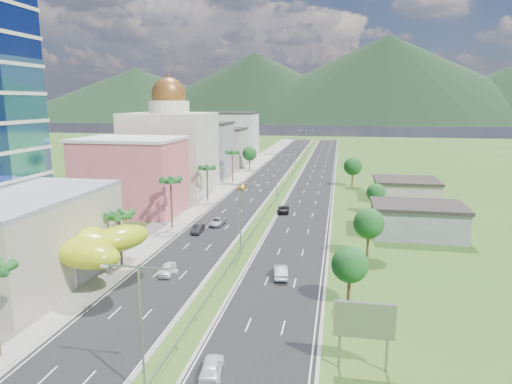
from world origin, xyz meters
The scene contains 37 objects.
ground centered at (0.00, 0.00, 0.00)m, with size 500.00×500.00×0.00m, color #2D5119.
road_left centered at (-7.50, 90.00, 0.02)m, with size 11.00×260.00×0.04m, color black.
road_right centered at (7.50, 90.00, 0.02)m, with size 11.00×260.00×0.04m, color black.
sidewalk_left centered at (-17.00, 90.00, 0.06)m, with size 7.00×260.00×0.12m, color gray.
median_guardrail centered at (0.00, 71.99, 0.62)m, with size 0.10×216.06×0.76m.
streetlight_median_a centered at (0.00, -25.00, 6.75)m, with size 6.04×0.25×11.00m.
streetlight_median_b centered at (0.00, 10.00, 6.75)m, with size 6.04×0.25×11.00m.
streetlight_median_c centered at (0.00, 50.00, 6.75)m, with size 6.04×0.25×11.00m.
streetlight_median_d centered at (0.00, 95.00, 6.75)m, with size 6.04×0.25×11.00m.
streetlight_median_e centered at (0.00, 140.00, 6.75)m, with size 6.04×0.25×11.00m.
lime_canopy centered at (-20.00, -4.00, 4.99)m, with size 18.00×15.00×7.40m.
pink_shophouse centered at (-28.00, 32.00, 7.50)m, with size 20.00×15.00×15.00m, color #D95962.
domed_building centered at (-28.00, 55.00, 11.35)m, with size 20.00×20.00×28.70m.
midrise_grey centered at (-27.00, 80.00, 8.00)m, with size 16.00×15.00×16.00m, color slate.
midrise_beige centered at (-27.00, 102.00, 6.50)m, with size 16.00×15.00×13.00m, color #B1A391.
midrise_white centered at (-27.00, 125.00, 9.00)m, with size 16.00×15.00×18.00m, color silver.
billboard centered at (17.00, -18.00, 4.42)m, with size 5.20×0.35×6.20m.
shed_near centered at (28.00, 25.00, 2.50)m, with size 15.00×10.00×5.00m, color slate.
shed_far centered at (30.00, 55.00, 2.20)m, with size 14.00×12.00×4.40m, color #B1A391.
palm_tree_b centered at (-15.50, 2.00, 7.06)m, with size 3.60×3.60×8.10m.
palm_tree_c centered at (-15.50, 22.00, 8.50)m, with size 3.60×3.60×9.60m.
palm_tree_d centered at (-15.50, 45.00, 7.54)m, with size 3.60×3.60×8.60m.
palm_tree_e centered at (-15.50, 70.00, 8.31)m, with size 3.60×3.60×9.40m.
leafy_tree_lfar centered at (-15.50, 95.00, 5.58)m, with size 4.90×4.90×8.05m.
leafy_tree_ra centered at (16.00, -5.00, 4.78)m, with size 4.20×4.20×6.90m.
leafy_tree_rb centered at (19.00, 12.00, 5.18)m, with size 4.55×4.55×7.47m.
leafy_tree_rc centered at (22.00, 40.00, 4.37)m, with size 3.85×3.85×6.33m.
leafy_tree_rd centered at (18.00, 70.00, 5.58)m, with size 4.90×4.90×8.05m.
mountain_ridge centered at (60.00, 450.00, 0.00)m, with size 860.00×140.00×90.00m, color black, non-canonical shape.
car_white_near_left centered at (-7.83, -0.17, 0.75)m, with size 1.69×4.19×1.43m, color white.
car_dark_left centered at (-9.81, 19.62, 0.75)m, with size 1.51×4.33×1.43m, color black.
car_silver_mid_left centered at (-7.71, 24.96, 0.72)m, with size 2.26×4.91×1.36m, color #9A9DA1.
car_yellow_far_left centered at (-10.71, 60.80, 0.69)m, with size 1.81×4.45×1.29m, color #C78717.
car_white_near_right centered at (4.41, -21.36, 0.79)m, with size 1.78×4.41×1.50m, color white.
car_silver_right centered at (7.28, 1.59, 0.85)m, with size 1.71×4.91×1.62m, color #A6A8AE.
car_dark_far_right centered at (3.20, 37.22, 0.75)m, with size 2.34×5.08×1.41m, color black.
motorcycle centered at (-12.30, -12.49, 0.65)m, with size 0.58×1.91×1.22m, color black.
Camera 1 is at (14.44, -54.97, 22.92)m, focal length 32.00 mm.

